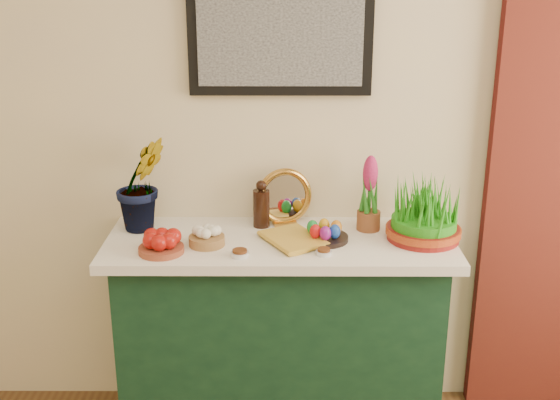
# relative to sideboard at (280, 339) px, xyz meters

# --- Properties ---
(room) EXTENTS (4.50, 4.54, 2.72)m
(room) POSITION_rel_sideboard_xyz_m (0.13, -1.89, 1.28)
(room) COLOR brown
(room) RESTS_ON ground
(sideboard) EXTENTS (1.30, 0.45, 0.85)m
(sideboard) POSITION_rel_sideboard_xyz_m (0.00, 0.00, 0.00)
(sideboard) COLOR #163D23
(sideboard) RESTS_ON ground
(tablecloth) EXTENTS (1.40, 0.55, 0.04)m
(tablecloth) POSITION_rel_sideboard_xyz_m (0.00, 0.00, 0.45)
(tablecloth) COLOR silver
(tablecloth) RESTS_ON sideboard
(hyacinth_green) EXTENTS (0.34, 0.33, 0.52)m
(hyacinth_green) POSITION_rel_sideboard_xyz_m (-0.57, 0.11, 0.72)
(hyacinth_green) COLOR #27781F
(hyacinth_green) RESTS_ON tablecloth
(apple_bowl) EXTENTS (0.23, 0.23, 0.09)m
(apple_bowl) POSITION_rel_sideboard_xyz_m (-0.45, -0.15, 0.50)
(apple_bowl) COLOR brown
(apple_bowl) RESTS_ON tablecloth
(garlic_basket) EXTENTS (0.18, 0.18, 0.08)m
(garlic_basket) POSITION_rel_sideboard_xyz_m (-0.29, -0.07, 0.50)
(garlic_basket) COLOR #AB8345
(garlic_basket) RESTS_ON tablecloth
(vinegar_cruet) EXTENTS (0.07, 0.07, 0.20)m
(vinegar_cruet) POSITION_rel_sideboard_xyz_m (-0.08, 0.13, 0.55)
(vinegar_cruet) COLOR black
(vinegar_cruet) RESTS_ON tablecloth
(mirror) EXTENTS (0.25, 0.12, 0.24)m
(mirror) POSITION_rel_sideboard_xyz_m (0.02, 0.17, 0.58)
(mirror) COLOR gold
(mirror) RESTS_ON tablecloth
(book) EXTENTS (0.27, 0.30, 0.03)m
(book) POSITION_rel_sideboard_xyz_m (-0.03, -0.09, 0.48)
(book) COLOR gold
(book) RESTS_ON tablecloth
(spice_dish_left) EXTENTS (0.07, 0.07, 0.03)m
(spice_dish_left) POSITION_rel_sideboard_xyz_m (-0.15, -0.19, 0.48)
(spice_dish_left) COLOR silver
(spice_dish_left) RESTS_ON tablecloth
(spice_dish_right) EXTENTS (0.06, 0.06, 0.03)m
(spice_dish_right) POSITION_rel_sideboard_xyz_m (0.17, -0.17, 0.48)
(spice_dish_right) COLOR silver
(spice_dish_right) RESTS_ON tablecloth
(egg_plate) EXTENTS (0.21, 0.21, 0.08)m
(egg_plate) POSITION_rel_sideboard_xyz_m (0.18, -0.02, 0.49)
(egg_plate) COLOR black
(egg_plate) RESTS_ON tablecloth
(hyacinth_pink) EXTENTS (0.10, 0.10, 0.32)m
(hyacinth_pink) POSITION_rel_sideboard_xyz_m (0.37, 0.10, 0.61)
(hyacinth_pink) COLOR brown
(hyacinth_pink) RESTS_ON tablecloth
(wheatgrass_sabzeh) EXTENTS (0.30, 0.30, 0.24)m
(wheatgrass_sabzeh) POSITION_rel_sideboard_xyz_m (0.57, -0.01, 0.57)
(wheatgrass_sabzeh) COLOR maroon
(wheatgrass_sabzeh) RESTS_ON tablecloth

